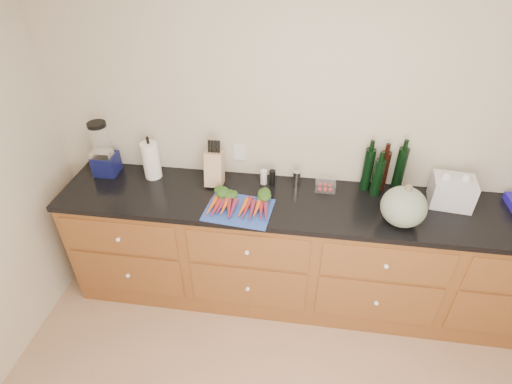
# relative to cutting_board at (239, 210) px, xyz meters

# --- Properties ---
(wall_back) EXTENTS (4.10, 0.05, 2.60)m
(wall_back) POSITION_rel_cutting_board_xyz_m (0.53, 0.48, 0.35)
(wall_back) COLOR beige
(wall_back) RESTS_ON ground
(cabinets) EXTENTS (3.60, 0.64, 0.90)m
(cabinets) POSITION_rel_cutting_board_xyz_m (0.53, 0.16, -0.49)
(cabinets) COLOR brown
(cabinets) RESTS_ON ground
(countertop) EXTENTS (3.64, 0.62, 0.04)m
(countertop) POSITION_rel_cutting_board_xyz_m (0.53, 0.16, -0.03)
(countertop) COLOR black
(countertop) RESTS_ON cabinets
(cutting_board) EXTENTS (0.46, 0.37, 0.01)m
(cutting_board) POSITION_rel_cutting_board_xyz_m (0.00, 0.00, 0.00)
(cutting_board) COLOR #2748AC
(cutting_board) RESTS_ON countertop
(carrots) EXTENTS (0.40, 0.29, 0.06)m
(carrots) POSITION_rel_cutting_board_xyz_m (0.00, 0.04, 0.03)
(carrots) COLOR orange
(carrots) RESTS_ON cutting_board
(squash) EXTENTS (0.28, 0.28, 0.25)m
(squash) POSITION_rel_cutting_board_xyz_m (1.04, 0.02, 0.12)
(squash) COLOR slate
(squash) RESTS_ON countertop
(blender_appliance) EXTENTS (0.16, 0.16, 0.41)m
(blender_appliance) POSITION_rel_cutting_board_xyz_m (-1.06, 0.32, 0.18)
(blender_appliance) COLOR #0E1245
(blender_appliance) RESTS_ON countertop
(paper_towel) EXTENTS (0.12, 0.12, 0.28)m
(paper_towel) POSITION_rel_cutting_board_xyz_m (-0.70, 0.32, 0.13)
(paper_towel) COLOR white
(paper_towel) RESTS_ON countertop
(knife_block) EXTENTS (0.12, 0.12, 0.25)m
(knife_block) POSITION_rel_cutting_board_xyz_m (-0.23, 0.30, 0.12)
(knife_block) COLOR tan
(knife_block) RESTS_ON countertop
(grinder_salt) EXTENTS (0.05, 0.05, 0.11)m
(grinder_salt) POSITION_rel_cutting_board_xyz_m (0.12, 0.34, 0.05)
(grinder_salt) COLOR silver
(grinder_salt) RESTS_ON countertop
(grinder_pepper) EXTENTS (0.05, 0.05, 0.12)m
(grinder_pepper) POSITION_rel_cutting_board_xyz_m (0.19, 0.34, 0.05)
(grinder_pepper) COLOR black
(grinder_pepper) RESTS_ON countertop
(canister_chrome) EXTENTS (0.05, 0.05, 0.12)m
(canister_chrome) POSITION_rel_cutting_board_xyz_m (0.36, 0.34, 0.06)
(canister_chrome) COLOR silver
(canister_chrome) RESTS_ON countertop
(tomato_box) EXTENTS (0.14, 0.11, 0.07)m
(tomato_box) POSITION_rel_cutting_board_xyz_m (0.57, 0.33, 0.03)
(tomato_box) COLOR white
(tomato_box) RESTS_ON countertop
(bottles) EXTENTS (0.28, 0.14, 0.34)m
(bottles) POSITION_rel_cutting_board_xyz_m (0.94, 0.37, 0.15)
(bottles) COLOR black
(bottles) RESTS_ON countertop
(grocery_bag) EXTENTS (0.29, 0.24, 0.19)m
(grocery_bag) POSITION_rel_cutting_board_xyz_m (1.40, 0.28, 0.09)
(grocery_bag) COLOR white
(grocery_bag) RESTS_ON countertop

